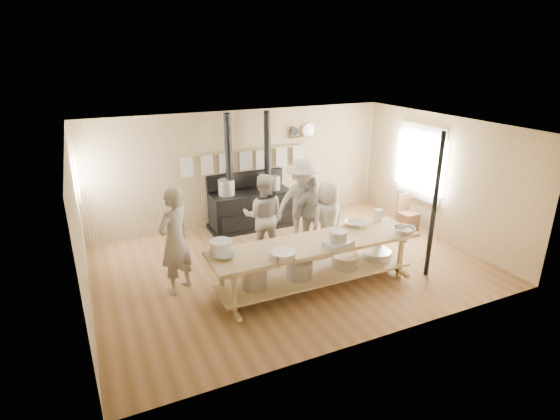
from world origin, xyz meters
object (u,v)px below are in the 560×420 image
Objects in this scene: cook_far_left at (175,241)px; cook_left at (264,216)px; chair at (407,219)px; roasting_pan at (338,244)px; cook_right at (312,212)px; cook_center at (328,220)px; cook_by_window at (303,203)px; prep_table at (315,260)px; stove at (250,205)px.

cook_far_left is 1.95m from cook_left.
cook_far_left is 2.24× the size of chair.
cook_right is at bearing 73.96° from roasting_pan.
cook_center is 1.42m from roasting_pan.
cook_left is (1.84, 0.65, -0.08)m from cook_far_left.
cook_right is 0.26m from cook_by_window.
cook_center reaches higher than prep_table.
chair is at bearing 23.75° from prep_table.
prep_table is 1.28m from cook_center.
chair is 3.46m from roasting_pan.
cook_far_left is 3.97× the size of roasting_pan.
roasting_pan is (0.23, -3.35, 0.38)m from stove.
roasting_pan is at bearing -95.59° from cook_by_window.
cook_right is 1.85× the size of chair.
stove is at bearing 119.12° from cook_by_window.
cook_right is at bearing -156.00° from cook_left.
cook_far_left is 1.09× the size of cook_left.
cook_right is (-0.05, 0.54, -0.01)m from cook_center.
cook_far_left is at bearing -134.93° from stove.
cook_center is at bearing -68.51° from cook_by_window.
cook_center is at bearing 66.00° from roasting_pan.
prep_table is 1.70m from cook_right.
chair is at bearing 177.08° from cook_right.
cook_far_left is (-2.12, 0.89, 0.39)m from prep_table.
stove is at bearing -80.06° from cook_center.
cook_by_window reaches higher than roasting_pan.
cook_by_window is at bearing -148.04° from cook_left.
cook_by_window is at bearing 69.37° from prep_table.
cook_far_left is 2.83m from cook_by_window.
roasting_pan reaches higher than prep_table.
cook_by_window reaches higher than prep_table.
stove is at bearing -74.71° from cook_left.
stove is 1.42× the size of cook_by_window.
cook_far_left is 2.93m from cook_center.
prep_table is 4.44× the size of chair.
cook_far_left is at bearing -159.51° from cook_by_window.
prep_table is 2.37× the size of cook_center.
cook_center is 0.54m from cook_right.
cook_center reaches higher than cook_right.
stove is 3.03m from cook_far_left.
roasting_pan is (-2.92, -1.72, 0.66)m from chair.
cook_right is at bearing 157.90° from cook_far_left.
stove reaches higher than cook_by_window.
roasting_pan is at bearing -86.03° from stove.
chair is (2.35, 0.43, -0.52)m from cook_center.
prep_table is at bearing 125.38° from roasting_pan.
cook_center is at bearing -68.64° from stove.
stove is 1.71m from cook_right.
stove reaches higher than cook_left.
cook_left reaches higher than prep_table.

